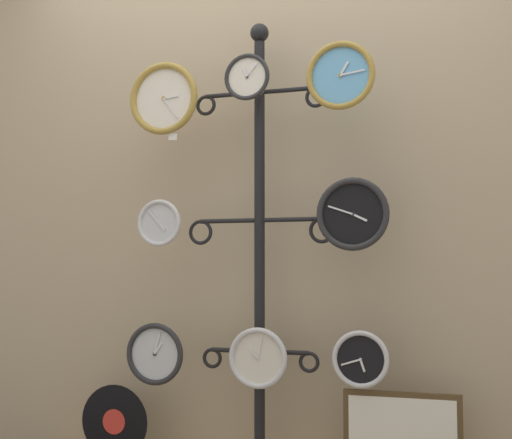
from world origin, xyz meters
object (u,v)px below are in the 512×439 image
(clock_top_left, at_px, (164,99))
(clock_bottom_right, at_px, (361,359))
(clock_bottom_center, at_px, (258,358))
(clock_top_right, at_px, (341,76))
(clock_bottom_left, at_px, (155,354))
(clock_middle_right, at_px, (353,214))
(clock_top_center, at_px, (247,77))
(display_stand, at_px, (260,303))
(vinyl_record, at_px, (114,422))
(picture_frame, at_px, (402,438))
(clock_middle_left, at_px, (160,223))

(clock_top_left, bearing_deg, clock_bottom_right, 1.90)
(clock_bottom_center, bearing_deg, clock_top_right, -3.18)
(clock_top_right, distance_m, clock_bottom_center, 1.22)
(clock_bottom_left, bearing_deg, clock_middle_right, 0.32)
(clock_top_left, xyz_separation_m, clock_top_center, (0.39, -0.00, 0.06))
(display_stand, xyz_separation_m, clock_top_right, (0.39, -0.12, 0.94))
(display_stand, bearing_deg, clock_top_right, -16.75)
(display_stand, bearing_deg, vinyl_record, -173.58)
(vinyl_record, bearing_deg, clock_top_left, -7.30)
(clock_top_right, xyz_separation_m, picture_frame, (0.22, 0.06, -1.46))
(clock_top_center, distance_m, vinyl_record, 1.64)
(clock_bottom_right, bearing_deg, clock_middle_right, -140.44)
(clock_bottom_center, xyz_separation_m, vinyl_record, (-0.69, 0.02, -0.31))
(vinyl_record, bearing_deg, clock_top_right, -2.32)
(display_stand, distance_m, clock_top_left, 1.01)
(clock_top_right, bearing_deg, clock_top_left, 179.21)
(clock_top_right, height_order, clock_middle_right, clock_top_right)
(clock_top_left, height_order, clock_bottom_right, clock_top_left)
(clock_bottom_left, height_order, vinyl_record, clock_bottom_left)
(clock_top_left, height_order, clock_middle_left, clock_top_left)
(clock_top_center, distance_m, clock_top_right, 0.41)
(clock_top_center, bearing_deg, clock_top_right, -1.44)
(display_stand, relative_size, clock_top_left, 6.07)
(clock_bottom_right, xyz_separation_m, picture_frame, (0.16, 0.02, -0.30))
(clock_top_center, xyz_separation_m, clock_middle_left, (-0.42, 0.02, -0.62))
(clock_top_left, distance_m, clock_bottom_right, 1.42)
(clock_bottom_left, xyz_separation_m, clock_bottom_center, (0.47, 0.00, 0.00))
(clock_middle_right, height_order, vinyl_record, clock_middle_right)
(clock_bottom_center, xyz_separation_m, picture_frame, (0.59, 0.04, -0.30))
(display_stand, distance_m, clock_bottom_right, 0.51)
(clock_top_left, distance_m, picture_frame, 1.76)
(clock_bottom_right, xyz_separation_m, vinyl_record, (-1.11, 0.00, -0.32))
(clock_top_left, relative_size, clock_bottom_center, 1.29)
(vinyl_record, bearing_deg, picture_frame, 0.72)
(clock_middle_left, relative_size, clock_bottom_left, 0.77)
(clock_top_left, relative_size, clock_bottom_right, 1.42)
(clock_middle_left, relative_size, vinyl_record, 0.64)
(clock_bottom_right, bearing_deg, picture_frame, 6.74)
(clock_top_right, relative_size, clock_middle_left, 1.37)
(clock_top_right, relative_size, clock_bottom_right, 1.24)
(clock_top_right, distance_m, clock_middle_left, 1.02)
(vinyl_record, relative_size, picture_frame, 0.70)
(clock_bottom_left, relative_size, clock_bottom_center, 1.06)
(clock_top_center, relative_size, picture_frame, 0.44)
(clock_middle_left, distance_m, vinyl_record, 0.92)
(clock_top_right, distance_m, clock_bottom_right, 1.16)
(clock_top_center, bearing_deg, clock_bottom_left, 179.23)
(display_stand, xyz_separation_m, clock_bottom_left, (-0.45, -0.10, -0.22))
(clock_bottom_right, bearing_deg, clock_bottom_center, -177.37)
(clock_bottom_center, bearing_deg, clock_bottom_left, -179.50)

